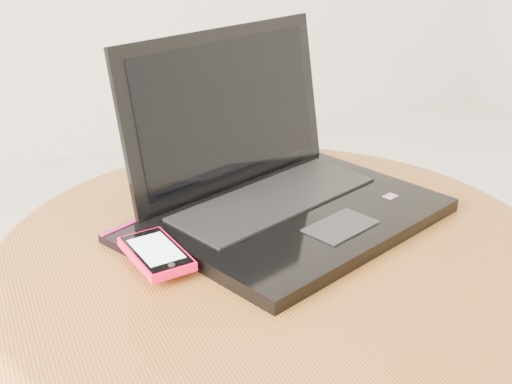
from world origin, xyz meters
name	(u,v)px	position (x,y,z in m)	size (l,w,h in m)	color
table	(275,323)	(-0.06, 0.10, 0.44)	(0.70, 0.70, 0.56)	brown
laptop	(279,184)	(-0.02, 0.17, 0.60)	(0.43, 0.39, 0.23)	black
phone_black	(152,245)	(-0.20, 0.14, 0.56)	(0.11, 0.14, 0.01)	black
phone_pink	(156,253)	(-0.21, 0.10, 0.58)	(0.07, 0.11, 0.01)	#FF0B3E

